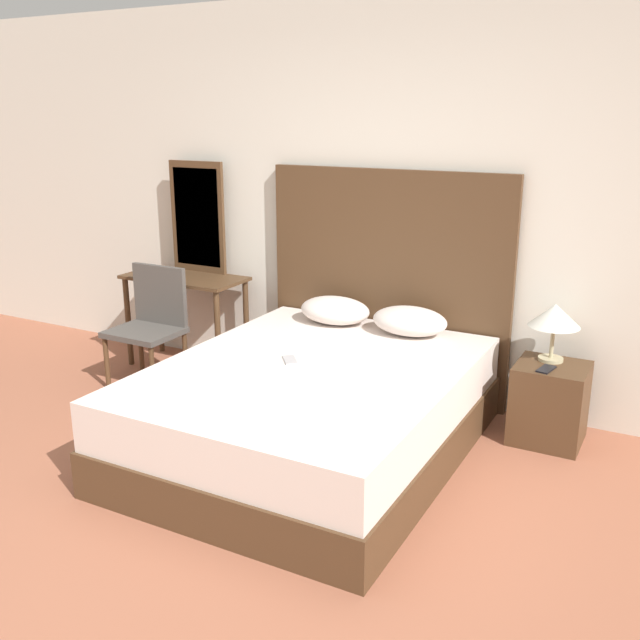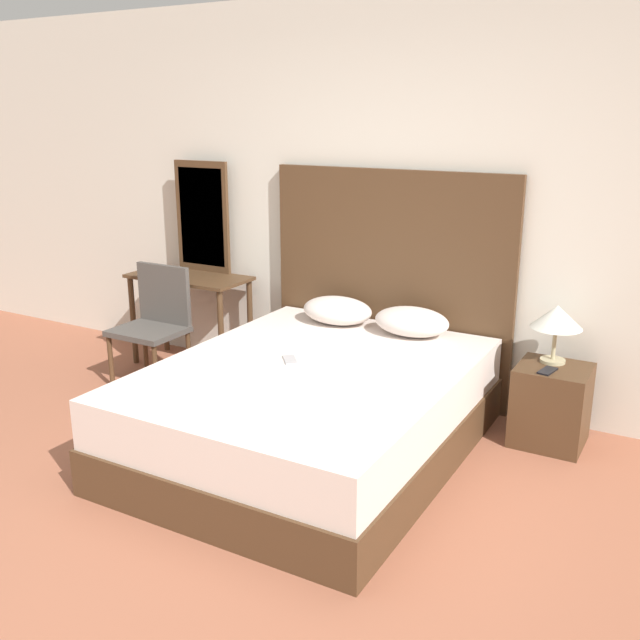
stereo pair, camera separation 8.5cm
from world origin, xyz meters
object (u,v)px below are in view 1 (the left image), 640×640
(phone_on_bed, at_px, (290,360))
(nightstand, at_px, (549,403))
(phone_on_nightstand, at_px, (546,369))
(table_lamp, at_px, (555,317))
(vanity_desk, at_px, (185,293))
(bed, at_px, (311,410))
(chair, at_px, (152,319))

(phone_on_bed, height_order, nightstand, phone_on_bed)
(phone_on_nightstand, bearing_deg, table_lamp, 93.25)
(nightstand, relative_size, vanity_desk, 0.52)
(phone_on_bed, relative_size, phone_on_nightstand, 1.00)
(table_lamp, bearing_deg, vanity_desk, -178.69)
(bed, distance_m, vanity_desk, 1.81)
(phone_on_bed, xyz_separation_m, chair, (-1.42, 0.41, -0.05))
(phone_on_bed, bearing_deg, table_lamp, 33.38)
(bed, height_order, chair, chair)
(phone_on_bed, relative_size, nightstand, 0.33)
(table_lamp, distance_m, phone_on_nightstand, 0.33)
(nightstand, height_order, phone_on_nightstand, phone_on_nightstand)
(table_lamp, height_order, vanity_desk, table_lamp)
(bed, bearing_deg, vanity_desk, 152.11)
(phone_on_bed, xyz_separation_m, vanity_desk, (-1.42, 0.81, 0.05))
(nightstand, xyz_separation_m, chair, (-2.77, -0.38, 0.25))
(bed, relative_size, nightstand, 4.34)
(table_lamp, bearing_deg, nightstand, -69.21)
(nightstand, distance_m, phone_on_nightstand, 0.27)
(nightstand, height_order, chair, chair)
(phone_on_bed, distance_m, phone_on_nightstand, 1.51)
(table_lamp, bearing_deg, phone_on_bed, -146.62)
(phone_on_nightstand, bearing_deg, vanity_desk, 177.55)
(nightstand, bearing_deg, table_lamp, 110.79)
(phone_on_nightstand, bearing_deg, nightstand, 78.60)
(vanity_desk, bearing_deg, nightstand, -0.36)
(phone_on_nightstand, height_order, vanity_desk, vanity_desk)
(bed, height_order, vanity_desk, vanity_desk)
(phone_on_bed, height_order, vanity_desk, vanity_desk)
(phone_on_nightstand, relative_size, vanity_desk, 0.17)
(table_lamp, height_order, chair, chair)
(phone_on_bed, relative_size, vanity_desk, 0.17)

